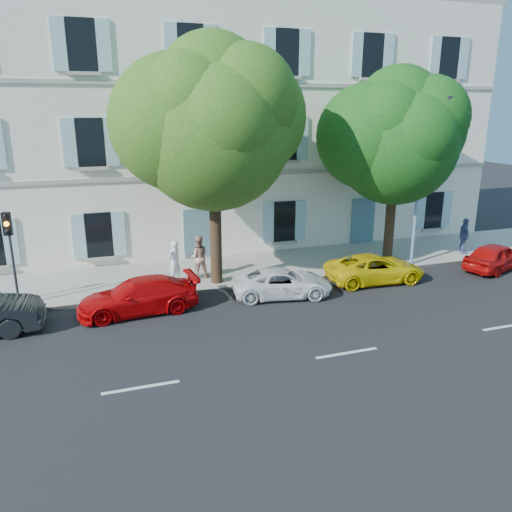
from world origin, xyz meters
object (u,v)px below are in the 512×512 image
object	(u,v)px
tree_right	(396,143)
traffic_light	(9,239)
car_yellow_supercar	(375,268)
pedestrian_b	(198,257)
tree_left	(213,132)
street_lamp	(422,172)
pedestrian_a	(174,261)
pedestrian_c	(464,236)
car_red_coupe	(138,296)
car_white_coupe	(282,283)
car_red_hatchback	(496,256)

from	to	relation	value
tree_right	traffic_light	size ratio (longest dim) A/B	2.43
car_yellow_supercar	pedestrian_b	size ratio (longest dim) A/B	2.30
tree_left	street_lamp	xyz separation A→B (m)	(9.04, -0.54, -1.78)
pedestrian_a	pedestrian_c	bearing A→B (deg)	141.39
traffic_light	pedestrian_a	size ratio (longest dim) A/B	1.97
traffic_light	pedestrian_a	xyz separation A→B (m)	(5.78, 0.80, -1.61)
car_red_coupe	car_white_coupe	size ratio (longest dim) A/B	1.10
pedestrian_a	tree_right	bearing A→B (deg)	141.97
car_red_coupe	tree_left	world-z (taller)	tree_left
tree_left	pedestrian_c	distance (m)	13.49
tree_left	pedestrian_a	distance (m)	5.37
car_red_hatchback	tree_right	size ratio (longest dim) A/B	0.43
pedestrian_c	pedestrian_b	bearing A→B (deg)	108.74
car_red_coupe	pedestrian_a	xyz separation A→B (m)	(1.70, 2.42, 0.41)
tree_left	tree_right	xyz separation A→B (m)	(8.33, 0.49, -0.62)
tree_right	pedestrian_b	size ratio (longest dim) A/B	4.63
car_red_coupe	pedestrian_c	bearing A→B (deg)	93.56
tree_left	street_lamp	bearing A→B (deg)	-3.45
pedestrian_a	car_white_coupe	bearing A→B (deg)	108.11
car_white_coupe	car_yellow_supercar	bearing A→B (deg)	-75.34
traffic_light	pedestrian_a	bearing A→B (deg)	7.91
street_lamp	pedestrian_a	bearing A→B (deg)	174.08
car_white_coupe	tree_left	world-z (taller)	tree_left
car_yellow_supercar	pedestrian_b	distance (m)	7.38
traffic_light	pedestrian_c	bearing A→B (deg)	1.61
car_red_hatchback	tree_left	size ratio (longest dim) A/B	0.39
car_yellow_supercar	street_lamp	distance (m)	4.73
car_red_coupe	tree_left	size ratio (longest dim) A/B	0.46
tree_left	pedestrian_a	size ratio (longest dim) A/B	5.33
traffic_light	car_red_hatchback	bearing A→B (deg)	-4.87
car_red_hatchback	street_lamp	xyz separation A→B (m)	(-3.34, 1.38, 3.72)
traffic_light	car_white_coupe	bearing A→B (deg)	-10.31
pedestrian_b	street_lamp	bearing A→B (deg)	173.88
traffic_light	pedestrian_b	world-z (taller)	traffic_light
tree_left	tree_right	size ratio (longest dim) A/B	1.11
car_red_coupe	car_red_hatchback	size ratio (longest dim) A/B	1.17
tree_left	tree_right	distance (m)	8.37
car_red_hatchback	traffic_light	size ratio (longest dim) A/B	1.05
street_lamp	pedestrian_b	bearing A→B (deg)	172.17
car_yellow_supercar	pedestrian_c	distance (m)	6.42
car_yellow_supercar	tree_left	xyz separation A→B (m)	(-6.38, 1.62, 5.54)
car_white_coupe	traffic_light	size ratio (longest dim) A/B	1.12
car_red_hatchback	traffic_light	world-z (taller)	traffic_light
pedestrian_b	car_red_hatchback	bearing A→B (deg)	169.91
car_white_coupe	car_red_hatchback	bearing A→B (deg)	-79.78
car_yellow_supercar	pedestrian_c	bearing A→B (deg)	-69.21
car_red_coupe	car_red_hatchback	distance (m)	15.69
pedestrian_a	pedestrian_b	size ratio (longest dim) A/B	0.97
pedestrian_b	pedestrian_c	size ratio (longest dim) A/B	1.03
car_yellow_supercar	car_red_hatchback	size ratio (longest dim) A/B	1.14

